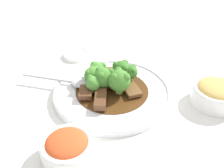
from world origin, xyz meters
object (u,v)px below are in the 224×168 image
beef_strip_3 (108,73)px  broccoli_floret_2 (119,80)px  broccoli_floret_5 (92,75)px  broccoli_floret_6 (98,70)px  beef_strip_0 (131,89)px  broccoli_floret_1 (131,72)px  broccoli_floret_0 (104,77)px  broccoli_floret_4 (122,69)px  beef_strip_1 (113,81)px  side_bowl_appetizer (216,93)px  beef_strip_4 (86,92)px  sauce_dish (76,55)px  serving_spoon (79,82)px  beef_strip_2 (101,99)px  main_plate (112,92)px  broccoli_floret_3 (93,82)px  side_bowl_kimchi (67,148)px

beef_strip_3 → broccoli_floret_2: (0.01, -0.08, 0.03)m
broccoli_floret_5 → broccoli_floret_6: size_ratio=1.04×
beef_strip_0 → broccoli_floret_1: 0.05m
broccoli_floret_0 → broccoli_floret_1: size_ratio=1.26×
broccoli_floret_4 → beef_strip_1: bearing=-153.1°
broccoli_floret_6 → side_bowl_appetizer: size_ratio=0.41×
beef_strip_4 → broccoli_floret_5: 0.05m
broccoli_floret_0 → beef_strip_0: bearing=-25.9°
broccoli_floret_0 → broccoli_floret_6: 0.04m
broccoli_floret_4 → sauce_dish: (-0.09, 0.18, -0.04)m
serving_spoon → sauce_dish: (0.02, 0.18, -0.02)m
broccoli_floret_2 → broccoli_floret_6: broccoli_floret_2 is taller
beef_strip_2 → broccoli_floret_6: (0.01, 0.10, 0.02)m
beef_strip_2 → beef_strip_3: bearing=67.0°
beef_strip_2 → beef_strip_4: size_ratio=1.34×
broccoli_floret_4 → beef_strip_2: bearing=-133.4°
beef_strip_1 → beef_strip_2: 0.08m
main_plate → beef_strip_3: 0.07m
beef_strip_1 → broccoli_floret_1: (0.05, 0.00, 0.02)m
beef_strip_3 → beef_strip_4: bearing=-136.7°
beef_strip_2 → beef_strip_1: bearing=53.9°
broccoli_floret_0 → sauce_dish: bearing=100.6°
beef_strip_4 → broccoli_floret_0: bearing=17.9°
sauce_dish → side_bowl_appetizer: bearing=-46.8°
beef_strip_4 → side_bowl_appetizer: (0.30, -0.09, 0.00)m
broccoli_floret_1 → side_bowl_appetizer: (0.18, -0.12, -0.02)m
side_bowl_appetizer → sauce_dish: size_ratio=1.44×
main_plate → beef_strip_1: (0.01, 0.02, 0.01)m
beef_strip_3 → side_bowl_appetizer: (0.23, -0.15, 0.00)m
beef_strip_2 → broccoli_floret_1: (0.10, 0.07, 0.02)m
broccoli_floret_3 → broccoli_floret_4: (0.08, 0.03, 0.00)m
side_bowl_kimchi → beef_strip_2: bearing=53.5°
beef_strip_1 → serving_spoon: 0.09m
broccoli_floret_2 → broccoli_floret_1: bearing=45.0°
beef_strip_1 → sauce_dish: beef_strip_1 is taller
broccoli_floret_3 → broccoli_floret_5: broccoli_floret_5 is taller
broccoli_floret_4 → serving_spoon: bearing=177.3°
side_bowl_kimchi → sauce_dish: 0.39m
broccoli_floret_4 → serving_spoon: size_ratio=0.27×
broccoli_floret_1 → beef_strip_3: bearing=143.5°
broccoli_floret_6 → broccoli_floret_0: bearing=-83.0°
broccoli_floret_3 → side_bowl_appetizer: 0.30m
broccoli_floret_5 → broccoli_floret_4: bearing=4.9°
beef_strip_4 → sauce_dish: beef_strip_4 is taller
main_plate → sauce_dish: bearing=104.7°
broccoli_floret_3 → beef_strip_1: bearing=18.5°
beef_strip_1 → beef_strip_4: 0.08m
beef_strip_3 → main_plate: bearing=-95.2°
broccoli_floret_1 → broccoli_floret_2: size_ratio=0.70×
beef_strip_1 → side_bowl_kimchi: (-0.14, -0.19, 0.00)m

